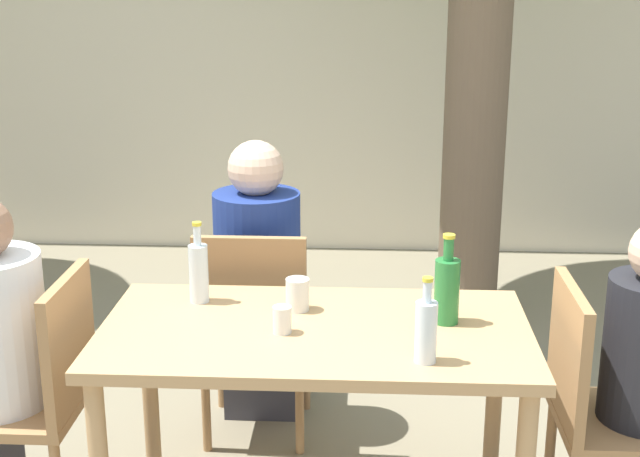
{
  "coord_description": "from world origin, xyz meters",
  "views": [
    {
      "loc": [
        0.16,
        -2.7,
        1.91
      ],
      "look_at": [
        0.0,
        0.3,
        1.02
      ],
      "focal_mm": 50.0,
      "sensor_mm": 36.0,
      "label": 1
    }
  ],
  "objects_px": {
    "water_bottle_0": "(199,271)",
    "patio_chair_1": "(599,401)",
    "patio_chair_2": "(254,322)",
    "person_seated_2": "(261,293)",
    "drinking_glass_0": "(282,320)",
    "green_bottle_1": "(447,289)",
    "water_bottle_2": "(426,329)",
    "patio_chair_0": "(40,387)",
    "drinking_glass_1": "(298,294)",
    "dining_table_front": "(315,354)"
  },
  "relations": [
    {
      "from": "drinking_glass_1",
      "to": "patio_chair_0",
      "type": "bearing_deg",
      "value": -170.02
    },
    {
      "from": "patio_chair_2",
      "to": "green_bottle_1",
      "type": "relative_size",
      "value": 3.01
    },
    {
      "from": "dining_table_front",
      "to": "green_bottle_1",
      "type": "relative_size",
      "value": 4.64
    },
    {
      "from": "patio_chair_0",
      "to": "drinking_glass_1",
      "type": "xyz_separation_m",
      "value": [
        0.87,
        0.15,
        0.3
      ]
    },
    {
      "from": "patio_chair_1",
      "to": "water_bottle_2",
      "type": "bearing_deg",
      "value": 112.15
    },
    {
      "from": "patio_chair_0",
      "to": "patio_chair_1",
      "type": "relative_size",
      "value": 1.0
    },
    {
      "from": "patio_chair_0",
      "to": "drinking_glass_0",
      "type": "xyz_separation_m",
      "value": [
        0.84,
        -0.05,
        0.29
      ]
    },
    {
      "from": "patio_chair_1",
      "to": "green_bottle_1",
      "type": "xyz_separation_m",
      "value": [
        -0.51,
        0.07,
        0.36
      ]
    },
    {
      "from": "water_bottle_0",
      "to": "green_bottle_1",
      "type": "height_order",
      "value": "green_bottle_1"
    },
    {
      "from": "water_bottle_0",
      "to": "green_bottle_1",
      "type": "bearing_deg",
      "value": -9.73
    },
    {
      "from": "patio_chair_1",
      "to": "drinking_glass_1",
      "type": "relative_size",
      "value": 8.17
    },
    {
      "from": "drinking_glass_0",
      "to": "water_bottle_2",
      "type": "bearing_deg",
      "value": -23.4
    },
    {
      "from": "patio_chair_1",
      "to": "drinking_glass_1",
      "type": "bearing_deg",
      "value": 81.37
    },
    {
      "from": "water_bottle_0",
      "to": "drinking_glass_0",
      "type": "height_order",
      "value": "water_bottle_0"
    },
    {
      "from": "water_bottle_2",
      "to": "patio_chair_1",
      "type": "bearing_deg",
      "value": 22.15
    },
    {
      "from": "green_bottle_1",
      "to": "drinking_glass_1",
      "type": "height_order",
      "value": "green_bottle_1"
    },
    {
      "from": "dining_table_front",
      "to": "patio_chair_0",
      "type": "distance_m",
      "value": 0.95
    },
    {
      "from": "water_bottle_0",
      "to": "green_bottle_1",
      "type": "relative_size",
      "value": 0.95
    },
    {
      "from": "green_bottle_1",
      "to": "water_bottle_2",
      "type": "distance_m",
      "value": 0.32
    },
    {
      "from": "patio_chair_1",
      "to": "green_bottle_1",
      "type": "relative_size",
      "value": 3.01
    },
    {
      "from": "drinking_glass_0",
      "to": "drinking_glass_1",
      "type": "relative_size",
      "value": 0.8
    },
    {
      "from": "patio_chair_2",
      "to": "drinking_glass_1",
      "type": "relative_size",
      "value": 8.17
    },
    {
      "from": "water_bottle_2",
      "to": "drinking_glass_0",
      "type": "xyz_separation_m",
      "value": [
        -0.45,
        0.19,
        -0.06
      ]
    },
    {
      "from": "patio_chair_2",
      "to": "person_seated_2",
      "type": "relative_size",
      "value": 0.74
    },
    {
      "from": "person_seated_2",
      "to": "drinking_glass_0",
      "type": "relative_size",
      "value": 13.82
    },
    {
      "from": "patio_chair_0",
      "to": "drinking_glass_0",
      "type": "relative_size",
      "value": 10.24
    },
    {
      "from": "drinking_glass_0",
      "to": "green_bottle_1",
      "type": "bearing_deg",
      "value": 12.41
    },
    {
      "from": "green_bottle_1",
      "to": "water_bottle_2",
      "type": "relative_size",
      "value": 1.14
    },
    {
      "from": "patio_chair_1",
      "to": "drinking_glass_0",
      "type": "xyz_separation_m",
      "value": [
        -1.04,
        -0.05,
        0.29
      ]
    },
    {
      "from": "person_seated_2",
      "to": "water_bottle_0",
      "type": "relative_size",
      "value": 4.26
    },
    {
      "from": "water_bottle_0",
      "to": "drinking_glass_1",
      "type": "relative_size",
      "value": 2.59
    },
    {
      "from": "patio_chair_0",
      "to": "person_seated_2",
      "type": "bearing_deg",
      "value": 142.16
    },
    {
      "from": "green_bottle_1",
      "to": "drinking_glass_0",
      "type": "distance_m",
      "value": 0.55
    },
    {
      "from": "person_seated_2",
      "to": "green_bottle_1",
      "type": "relative_size",
      "value": 4.06
    },
    {
      "from": "patio_chair_1",
      "to": "patio_chair_2",
      "type": "distance_m",
      "value": 1.37
    },
    {
      "from": "person_seated_2",
      "to": "water_bottle_2",
      "type": "distance_m",
      "value": 1.29
    },
    {
      "from": "patio_chair_1",
      "to": "drinking_glass_1",
      "type": "height_order",
      "value": "patio_chair_1"
    },
    {
      "from": "patio_chair_0",
      "to": "water_bottle_2",
      "type": "height_order",
      "value": "water_bottle_2"
    },
    {
      "from": "patio_chair_1",
      "to": "drinking_glass_1",
      "type": "xyz_separation_m",
      "value": [
        -1.01,
        0.15,
        0.3
      ]
    },
    {
      "from": "water_bottle_0",
      "to": "patio_chair_1",
      "type": "bearing_deg",
      "value": -8.97
    },
    {
      "from": "drinking_glass_1",
      "to": "water_bottle_2",
      "type": "bearing_deg",
      "value": -43.73
    },
    {
      "from": "patio_chair_1",
      "to": "green_bottle_1",
      "type": "bearing_deg",
      "value": 82.31
    },
    {
      "from": "water_bottle_2",
      "to": "drinking_glass_0",
      "type": "distance_m",
      "value": 0.49
    },
    {
      "from": "water_bottle_0",
      "to": "drinking_glass_0",
      "type": "relative_size",
      "value": 3.24
    },
    {
      "from": "water_bottle_0",
      "to": "patio_chair_0",
      "type": "bearing_deg",
      "value": -157.52
    },
    {
      "from": "patio_chair_1",
      "to": "water_bottle_0",
      "type": "distance_m",
      "value": 1.42
    },
    {
      "from": "patio_chair_0",
      "to": "person_seated_2",
      "type": "height_order",
      "value": "person_seated_2"
    },
    {
      "from": "person_seated_2",
      "to": "water_bottle_0",
      "type": "height_order",
      "value": "person_seated_2"
    },
    {
      "from": "patio_chair_2",
      "to": "person_seated_2",
      "type": "xyz_separation_m",
      "value": [
        0.0,
        0.23,
        0.04
      ]
    },
    {
      "from": "drinking_glass_1",
      "to": "green_bottle_1",
      "type": "bearing_deg",
      "value": -9.59
    }
  ]
}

